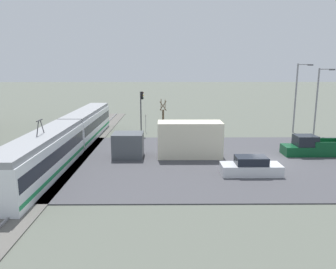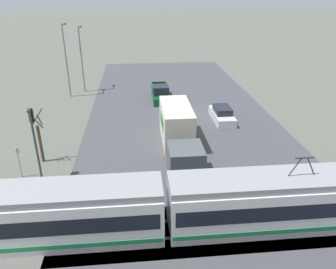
% 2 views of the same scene
% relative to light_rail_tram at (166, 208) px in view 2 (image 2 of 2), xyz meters
% --- Properties ---
extents(ground_plane, '(320.00, 320.00, 0.00)m').
position_rel_light_rail_tram_xyz_m(ground_plane, '(-3.22, -18.63, -1.67)').
color(ground_plane, '#565B51').
extents(road_surface, '(19.45, 50.61, 0.08)m').
position_rel_light_rail_tram_xyz_m(road_surface, '(-3.22, -18.63, -1.63)').
color(road_surface, '#424247').
rests_on(road_surface, ground).
extents(rail_bed, '(60.71, 4.40, 0.22)m').
position_rel_light_rail_tram_xyz_m(rail_bed, '(-3.22, -0.00, -1.62)').
color(rail_bed, '#5B5954').
rests_on(rail_bed, ground).
extents(light_rail_tram, '(29.90, 2.70, 4.40)m').
position_rel_light_rail_tram_xyz_m(light_rail_tram, '(0.00, 0.00, 0.00)').
color(light_rail_tram, white).
rests_on(light_rail_tram, ground).
extents(box_truck, '(2.54, 10.17, 3.33)m').
position_rel_light_rail_tram_xyz_m(box_truck, '(-2.01, -10.36, -0.05)').
color(box_truck, '#4C5156').
rests_on(box_truck, ground).
extents(pickup_truck, '(1.96, 5.75, 1.91)m').
position_rel_light_rail_tram_xyz_m(pickup_truck, '(-1.50, -23.55, -0.87)').
color(pickup_truck, '#0C4723').
rests_on(pickup_truck, ground).
extents(sedan_car_0, '(1.84, 4.68, 1.46)m').
position_rel_light_rail_tram_xyz_m(sedan_car_0, '(-7.34, -16.18, -0.98)').
color(sedan_car_0, silver).
rests_on(sedan_car_0, ground).
extents(traffic_light_pole, '(0.28, 0.47, 5.42)m').
position_rel_light_rail_tram_xyz_m(traffic_light_pole, '(8.50, -6.51, 1.84)').
color(traffic_light_pole, '#47474C').
rests_on(traffic_light_pole, ground).
extents(street_tree, '(1.05, 0.88, 4.43)m').
position_rel_light_rail_tram_xyz_m(street_tree, '(9.06, -9.19, 0.35)').
color(street_tree, brown).
rests_on(street_tree, ground).
extents(street_lamp_near_crossing, '(0.36, 1.95, 8.81)m').
position_rel_light_rail_tram_xyz_m(street_lamp_near_crossing, '(9.75, -26.28, 3.37)').
color(street_lamp_near_crossing, gray).
rests_on(street_lamp_near_crossing, ground).
extents(street_lamp_mid_block, '(0.36, 1.95, 8.25)m').
position_rel_light_rail_tram_xyz_m(street_lamp_mid_block, '(8.24, -28.33, 3.09)').
color(street_lamp_mid_block, gray).
rests_on(street_lamp_mid_block, ground).
extents(no_parking_sign, '(0.32, 0.08, 2.40)m').
position_rel_light_rail_tram_xyz_m(no_parking_sign, '(10.04, -6.93, -0.21)').
color(no_parking_sign, gray).
rests_on(no_parking_sign, ground).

